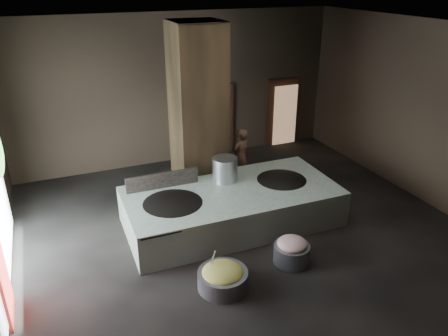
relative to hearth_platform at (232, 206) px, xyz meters
name	(u,v)px	position (x,y,z in m)	size (l,w,h in m)	color
floor	(239,229)	(0.07, -0.28, -0.48)	(10.00, 9.00, 0.10)	black
ceiling	(243,26)	(0.07, -0.28, 4.12)	(10.00, 9.00, 0.10)	black
back_wall	(178,89)	(0.07, 4.27, 1.82)	(10.00, 0.10, 4.50)	black
front_wall	(391,252)	(0.07, -4.83, 1.82)	(10.00, 0.10, 4.50)	black
right_wall	(420,111)	(5.12, -0.28, 1.82)	(0.10, 9.00, 4.50)	black
pillar	(198,115)	(-0.23, 1.62, 1.82)	(1.20, 1.20, 4.50)	black
hearth_platform	(232,206)	(0.00, 0.00, 0.00)	(4.96, 2.37, 0.86)	silver
platform_cap	(232,192)	(0.00, 0.00, 0.38)	(4.85, 2.33, 0.03)	black
wok_left	(173,207)	(-1.45, -0.05, 0.32)	(1.56, 1.56, 0.43)	black
wok_left_rim	(173,204)	(-1.45, -0.05, 0.39)	(1.59, 1.59, 0.05)	black
wok_right	(281,184)	(1.35, 0.05, 0.32)	(1.45, 1.45, 0.41)	black
wok_right_rim	(282,181)	(1.35, 0.05, 0.39)	(1.49, 1.49, 0.05)	black
stock_pot	(225,170)	(0.05, 0.55, 0.70)	(0.60, 0.60, 0.65)	#B4B6BC
splash_guard	(163,181)	(-1.45, 0.75, 0.60)	(1.72, 0.06, 0.43)	black
cook	(241,155)	(1.17, 2.01, 0.35)	(0.57, 0.37, 1.55)	#98664D
veg_basin	(223,280)	(-1.12, -2.11, -0.25)	(0.96, 0.96, 0.35)	slate
veg_fill	(223,272)	(-1.12, -2.11, -0.08)	(0.79, 0.79, 0.24)	#8BB457
ladle	(212,261)	(-1.27, -1.96, 0.12)	(0.03, 0.03, 0.76)	#B4B6BC
meat_basin	(291,254)	(0.50, -1.92, -0.23)	(0.74, 0.74, 0.41)	slate
meat_fill	(292,244)	(0.50, -1.92, 0.02)	(0.62, 0.62, 0.24)	#D37F85
doorway_near	(216,122)	(1.27, 4.17, 0.67)	(1.18, 0.08, 2.38)	black
doorway_near_glow	(206,122)	(1.02, 4.38, 0.62)	(0.81, 0.04, 1.92)	#8C6647
doorway_far	(281,113)	(3.67, 4.17, 0.67)	(1.18, 0.08, 2.38)	black
doorway_far_glow	(285,115)	(3.75, 4.06, 0.62)	(0.86, 0.04, 2.04)	#8C6647
pavilion_sliver	(3,276)	(-4.81, -1.38, 0.42)	(0.05, 0.90, 1.70)	maroon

